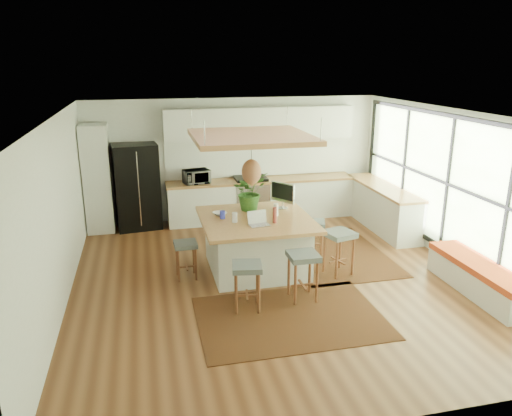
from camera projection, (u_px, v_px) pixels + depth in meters
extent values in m
plane|color=#522B17|center=(274.00, 279.00, 8.17)|extent=(7.00, 7.00, 0.00)
plane|color=white|center=(276.00, 115.00, 7.38)|extent=(7.00, 7.00, 0.00)
plane|color=silver|center=(234.00, 159.00, 11.03)|extent=(6.50, 0.00, 6.50)
plane|color=silver|center=(376.00, 304.00, 4.51)|extent=(6.50, 0.00, 6.50)
plane|color=silver|center=(58.00, 215.00, 7.07)|extent=(0.00, 7.00, 7.00)
plane|color=silver|center=(457.00, 189.00, 8.48)|extent=(0.00, 7.00, 7.00)
cube|color=silver|center=(98.00, 179.00, 10.16)|extent=(0.55, 0.60, 2.25)
cube|color=silver|center=(261.00, 200.00, 11.12)|extent=(4.20, 0.60, 0.88)
cube|color=#925D33|center=(262.00, 180.00, 10.99)|extent=(4.24, 0.64, 0.05)
cube|color=white|center=(258.00, 158.00, 11.13)|extent=(4.20, 0.02, 0.80)
cube|color=silver|center=(260.00, 123.00, 10.75)|extent=(4.20, 0.34, 0.70)
cube|color=silver|center=(382.00, 208.00, 10.53)|extent=(0.60, 2.50, 0.88)
cube|color=#925D33|center=(384.00, 187.00, 10.40)|extent=(0.64, 2.54, 0.05)
cube|color=black|center=(290.00, 317.00, 6.94)|extent=(2.60, 1.80, 0.01)
cube|color=black|center=(334.00, 253.00, 9.22)|extent=(1.80, 2.60, 0.01)
imported|color=#A5A5AA|center=(196.00, 175.00, 10.57)|extent=(0.60, 0.41, 0.37)
imported|color=#1E4C19|center=(249.00, 195.00, 8.68)|extent=(0.88, 0.90, 0.52)
imported|color=white|center=(220.00, 214.00, 8.43)|extent=(0.30, 0.30, 0.06)
cylinder|color=#3A41E8|center=(223.00, 213.00, 8.24)|extent=(0.07, 0.07, 0.19)
cylinder|color=white|center=(235.00, 217.00, 8.04)|extent=(0.07, 0.07, 0.19)
cylinder|color=brown|center=(275.00, 217.00, 8.04)|extent=(0.07, 0.07, 0.19)
cylinder|color=white|center=(275.00, 210.00, 8.39)|extent=(0.07, 0.07, 0.19)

